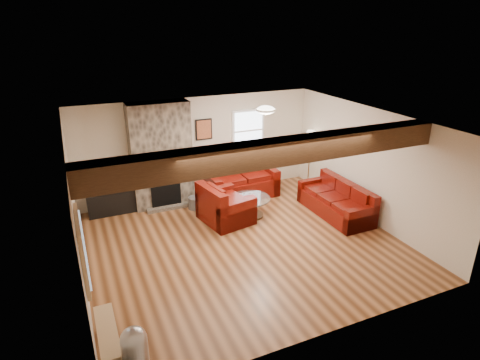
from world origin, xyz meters
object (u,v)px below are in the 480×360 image
object	(u,v)px
television	(109,183)
floor_lamp	(311,139)
coffee_table	(250,207)
sofa_three	(336,199)
loveseat	(241,178)
tv_cabinet	(111,202)
armchair_red	(226,203)

from	to	relation	value
television	floor_lamp	bearing A→B (deg)	-5.98
coffee_table	floor_lamp	xyz separation A→B (m)	(2.16, 0.93, 1.11)
sofa_three	loveseat	distance (m)	2.43
tv_cabinet	floor_lamp	xyz separation A→B (m)	(5.03, -0.53, 1.07)
loveseat	floor_lamp	distance (m)	2.08
armchair_red	coffee_table	bearing A→B (deg)	-101.46
tv_cabinet	loveseat	bearing A→B (deg)	-5.44
coffee_table	armchair_red	bearing A→B (deg)	179.44
floor_lamp	armchair_red	bearing A→B (deg)	-161.43
tv_cabinet	coffee_table	bearing A→B (deg)	-26.88
loveseat	floor_lamp	size ratio (longest dim) A/B	1.13
television	tv_cabinet	bearing A→B (deg)	0.00
loveseat	coffee_table	world-z (taller)	loveseat
floor_lamp	loveseat	bearing A→B (deg)	173.13
loveseat	television	world-z (taller)	television
tv_cabinet	floor_lamp	world-z (taller)	floor_lamp
loveseat	television	size ratio (longest dim) A/B	2.33
tv_cabinet	television	distance (m)	0.49
sofa_three	loveseat	size ratio (longest dim) A/B	1.11
armchair_red	coffee_table	size ratio (longest dim) A/B	1.17
coffee_table	television	size ratio (longest dim) A/B	1.22
loveseat	tv_cabinet	world-z (taller)	loveseat
television	floor_lamp	xyz separation A→B (m)	(5.03, -0.53, 0.58)
television	floor_lamp	distance (m)	5.09
loveseat	armchair_red	size ratio (longest dim) A/B	1.63
sofa_three	loveseat	xyz separation A→B (m)	(-1.56, 1.86, 0.09)
sofa_three	floor_lamp	distance (m)	1.92
armchair_red	coffee_table	xyz separation A→B (m)	(0.59, -0.01, -0.21)
loveseat	coffee_table	xyz separation A→B (m)	(-0.28, -1.16, -0.24)
sofa_three	tv_cabinet	xyz separation A→B (m)	(-4.71, 2.16, -0.11)
sofa_three	coffee_table	world-z (taller)	sofa_three
sofa_three	loveseat	world-z (taller)	loveseat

